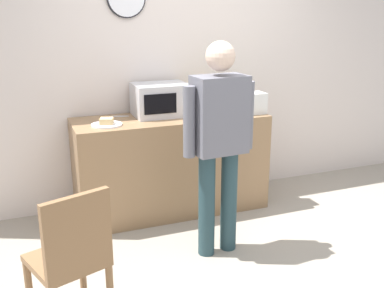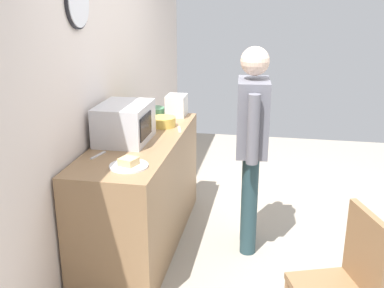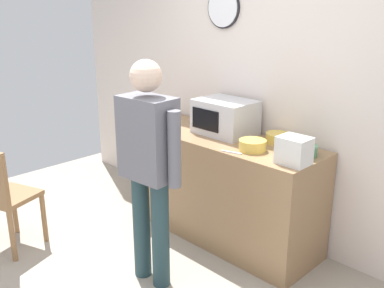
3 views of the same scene
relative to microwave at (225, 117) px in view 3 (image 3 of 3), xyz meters
The scene contains 12 objects.
back_wall 0.49m from the microwave, 39.98° to the left, with size 5.40×0.13×2.60m.
kitchen_counter 0.63m from the microwave, 57.37° to the right, with size 1.80×0.62×0.93m, color #93704C.
microwave is the anchor object (origin of this frame).
sandwich_plate 0.60m from the microwave, 159.42° to the right, with size 0.27×0.27×0.07m.
salad_bowl 0.81m from the microwave, ahead, with size 0.21×0.21×0.08m, color #4C8E60.
cereal_bowl 0.50m from the microwave, 12.72° to the left, with size 0.20×0.20×0.08m, color gold.
mixing_bowl 0.51m from the microwave, 23.73° to the right, with size 0.21×0.21×0.08m, color gold.
toaster 0.88m from the microwave, 15.48° to the right, with size 0.22×0.18×0.20m, color silver.
fork_utensil 0.55m from the microwave, 43.47° to the right, with size 0.17×0.02×0.01m, color silver.
spoon_utensil 0.41m from the microwave, 167.57° to the left, with size 0.17×0.02×0.01m, color silver.
person_standing 1.01m from the microwave, 81.33° to the right, with size 0.59×0.27×1.68m.
wooden_chair 1.99m from the microwave, 123.17° to the right, with size 0.51×0.51×0.94m.
Camera 3 is at (2.09, -1.52, 2.03)m, focal length 41.10 mm.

